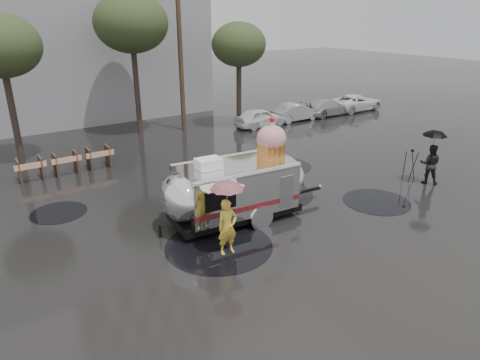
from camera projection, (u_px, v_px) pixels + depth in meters
ground at (303, 225)px, 14.88m from camera, size 120.00×120.00×0.00m
puddles at (259, 203)px, 16.56m from camera, size 12.89×8.22×0.01m
grey_building at (27, 19)px, 28.99m from camera, size 22.00×12.00×13.00m
utility_pole at (180, 54)px, 25.32m from camera, size 1.60×0.28×9.00m
tree_left at (0, 46)px, 19.30m from camera, size 3.64×3.64×6.95m
tree_mid at (131, 23)px, 24.17m from camera, size 4.20×4.20×8.03m
tree_right at (239, 45)px, 26.20m from camera, size 3.36×3.36×6.42m
barricade_row at (66, 163)px, 19.51m from camera, size 4.30×0.80×1.00m
parked_cars at (315, 107)px, 30.01m from camera, size 13.20×1.90×1.50m
airstream_trailer at (237, 186)px, 14.92m from camera, size 6.72×2.72×3.63m
person_left at (227, 227)px, 12.87m from camera, size 0.65×0.45×1.76m
umbrella_pink at (227, 194)px, 12.47m from camera, size 1.24×1.24×2.40m
person_right at (430, 164)px, 18.29m from camera, size 0.85×0.94×1.72m
umbrella_black at (434, 139)px, 17.89m from camera, size 1.22×1.22×2.38m
tripod at (411, 162)px, 18.67m from camera, size 0.54×0.58×1.40m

